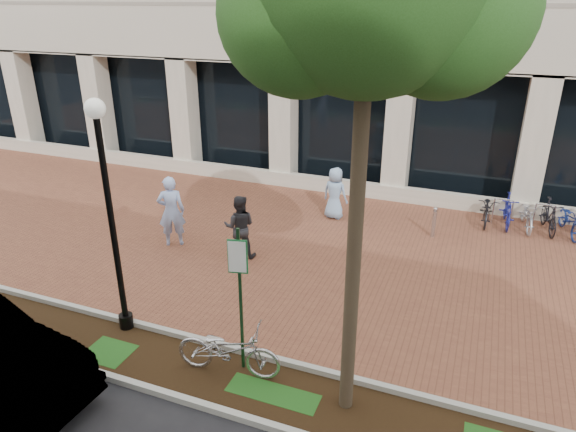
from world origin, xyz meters
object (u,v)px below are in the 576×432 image
(pedestrian_right, at_px, (335,193))
(bike_rack_cluster, at_px, (549,217))
(pedestrian_left, at_px, (171,211))
(lamppost, at_px, (110,209))
(pedestrian_mid, at_px, (240,227))
(parking_sign, at_px, (240,285))
(bollard, at_px, (434,222))
(locked_bicycle, at_px, (229,349))

(pedestrian_right, height_order, bike_rack_cluster, pedestrian_right)
(pedestrian_left, bearing_deg, lamppost, 78.84)
(lamppost, distance_m, pedestrian_mid, 4.15)
(pedestrian_left, relative_size, pedestrian_right, 1.23)
(pedestrian_left, bearing_deg, parking_sign, 105.93)
(pedestrian_mid, bearing_deg, parking_sign, 99.39)
(pedestrian_right, xyz_separation_m, bike_rack_cluster, (5.97, 1.28, -0.35))
(pedestrian_mid, relative_size, pedestrian_right, 1.05)
(lamppost, bearing_deg, parking_sign, -5.17)
(lamppost, relative_size, bollard, 5.16)
(pedestrian_mid, height_order, bike_rack_cluster, pedestrian_mid)
(bike_rack_cluster, bearing_deg, locked_bicycle, -129.60)
(bike_rack_cluster, bearing_deg, pedestrian_right, -174.42)
(pedestrian_right, bearing_deg, pedestrian_mid, 76.37)
(bike_rack_cluster, bearing_deg, lamppost, -141.51)
(lamppost, xyz_separation_m, bollard, (5.27, 6.69, -2.15))
(pedestrian_mid, relative_size, bollard, 1.85)
(pedestrian_mid, height_order, bollard, pedestrian_mid)
(pedestrian_left, height_order, bike_rack_cluster, pedestrian_left)
(pedestrian_left, xyz_separation_m, bike_rack_cluster, (9.49, 4.64, -0.53))
(locked_bicycle, bearing_deg, bike_rack_cluster, -41.05)
(bollard, distance_m, bike_rack_cluster, 3.39)
(pedestrian_left, height_order, pedestrian_mid, pedestrian_left)
(bollard, bearing_deg, pedestrian_right, 174.21)
(locked_bicycle, height_order, pedestrian_left, pedestrian_left)
(pedestrian_mid, distance_m, bike_rack_cluster, 8.81)
(bike_rack_cluster, bearing_deg, parking_sign, -129.43)
(pedestrian_mid, relative_size, bike_rack_cluster, 0.40)
(pedestrian_right, relative_size, bollard, 1.76)
(lamppost, bearing_deg, pedestrian_left, 108.63)
(lamppost, distance_m, pedestrian_left, 4.16)
(pedestrian_mid, height_order, pedestrian_right, pedestrian_mid)
(pedestrian_left, distance_m, pedestrian_right, 4.87)
(pedestrian_right, distance_m, bike_rack_cluster, 6.11)
(lamppost, bearing_deg, pedestrian_mid, 78.24)
(locked_bicycle, relative_size, bike_rack_cluster, 0.46)
(pedestrian_mid, xyz_separation_m, bike_rack_cluster, (7.50, 4.59, -0.39))
(lamppost, xyz_separation_m, pedestrian_mid, (0.76, 3.67, -1.78))
(parking_sign, relative_size, pedestrian_right, 1.75)
(pedestrian_left, xyz_separation_m, bollard, (6.49, 3.06, -0.52))
(parking_sign, distance_m, bike_rack_cluster, 10.22)
(parking_sign, bearing_deg, lamppost, 161.58)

